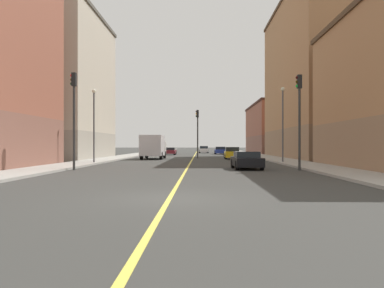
{
  "coord_description": "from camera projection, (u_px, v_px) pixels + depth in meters",
  "views": [
    {
      "loc": [
        1.01,
        -12.26,
        1.74
      ],
      "look_at": [
        -0.33,
        44.75,
        1.8
      ],
      "focal_mm": 35.79,
      "sensor_mm": 36.0,
      "label": 1
    }
  ],
  "objects": [
    {
      "name": "ground_plane",
      "position": [
        170.0,
        198.0,
        12.28
      ],
      "size": [
        400.0,
        400.0,
        0.0
      ],
      "primitive_type": "plane",
      "color": "#373734",
      "rests_on": "ground"
    },
    {
      "name": "sidewalk_left",
      "position": [
        255.0,
        155.0,
        61.04
      ],
      "size": [
        3.22,
        168.0,
        0.15
      ],
      "primitive_type": "cube",
      "color": "#9E9B93",
      "rests_on": "ground"
    },
    {
      "name": "sidewalk_right",
      "position": [
        135.0,
        155.0,
        61.49
      ],
      "size": [
        3.22,
        168.0,
        0.15
      ],
      "primitive_type": "cube",
      "color": "#9E9B93",
      "rests_on": "ground"
    },
    {
      "name": "lane_center_stripe",
      "position": [
        195.0,
        155.0,
        61.26
      ],
      "size": [
        0.16,
        154.0,
        0.01
      ],
      "primitive_type": "cube",
      "color": "#E5D14C",
      "rests_on": "ground"
    },
    {
      "name": "building_left_mid",
      "position": [
        319.0,
        79.0,
        48.39
      ],
      "size": [
        9.79,
        25.17,
        20.05
      ],
      "color": "#8F6B4F",
      "rests_on": "ground"
    },
    {
      "name": "building_left_far",
      "position": [
        277.0,
        129.0,
        75.26
      ],
      "size": [
        9.79,
        23.22,
        9.6
      ],
      "color": "brown",
      "rests_on": "ground"
    },
    {
      "name": "building_right_midblock",
      "position": [
        61.0,
        87.0,
        46.21
      ],
      "size": [
        9.79,
        16.94,
        17.36
      ],
      "color": "#9D9688",
      "rests_on": "ground"
    },
    {
      "name": "traffic_light_left_near",
      "position": [
        299.0,
        109.0,
        25.43
      ],
      "size": [
        0.4,
        0.32,
        6.37
      ],
      "color": "#2D2D2D",
      "rests_on": "ground"
    },
    {
      "name": "traffic_light_right_near",
      "position": [
        74.0,
        108.0,
        25.78
      ],
      "size": [
        0.4,
        0.32,
        6.57
      ],
      "color": "#2D2D2D",
      "rests_on": "ground"
    },
    {
      "name": "traffic_light_median_far",
      "position": [
        198.0,
        127.0,
        47.0
      ],
      "size": [
        0.4,
        0.32,
        5.97
      ],
      "color": "#2D2D2D",
      "rests_on": "ground"
    },
    {
      "name": "street_lamp_left_near",
      "position": [
        283.0,
        116.0,
        35.29
      ],
      "size": [
        0.36,
        0.36,
        6.88
      ],
      "color": "#4C4C51",
      "rests_on": "ground"
    },
    {
      "name": "street_lamp_right_near",
      "position": [
        94.0,
        117.0,
        34.14
      ],
      "size": [
        0.36,
        0.36,
        6.53
      ],
      "color": "#4C4C51",
      "rests_on": "ground"
    },
    {
      "name": "car_white",
      "position": [
        204.0,
        150.0,
        77.66
      ],
      "size": [
        1.94,
        3.95,
        1.41
      ],
      "color": "white",
      "rests_on": "ground"
    },
    {
      "name": "car_black",
      "position": [
        247.0,
        160.0,
        26.93
      ],
      "size": [
        2.0,
        4.17,
        1.24
      ],
      "color": "black",
      "rests_on": "ground"
    },
    {
      "name": "car_maroon",
      "position": [
        170.0,
        151.0,
        64.01
      ],
      "size": [
        1.95,
        4.03,
        1.22
      ],
      "color": "maroon",
      "rests_on": "ground"
    },
    {
      "name": "car_yellow",
      "position": [
        232.0,
        153.0,
        45.49
      ],
      "size": [
        1.85,
        3.97,
        1.43
      ],
      "color": "gold",
      "rests_on": "ground"
    },
    {
      "name": "car_blue",
      "position": [
        220.0,
        151.0,
        68.3
      ],
      "size": [
        1.98,
        4.55,
        1.33
      ],
      "color": "#23389E",
      "rests_on": "ground"
    },
    {
      "name": "box_truck",
      "position": [
        153.0,
        146.0,
        45.38
      ],
      "size": [
        2.55,
        6.7,
        2.8
      ],
      "color": "beige",
      "rests_on": "ground"
    }
  ]
}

